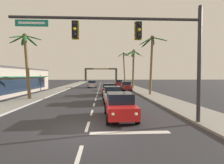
{
  "coord_description": "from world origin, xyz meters",
  "views": [
    {
      "loc": [
        0.85,
        -9.29,
        2.84
      ],
      "look_at": [
        1.74,
        8.0,
        2.2
      ],
      "focal_mm": 28.64,
      "sensor_mm": 36.0,
      "label": 1
    }
  ],
  "objects_px": {
    "sedan_parked_mid_kerb": "(126,86)",
    "palm_right_second": "(152,53)",
    "sedan_fifth_in_queue": "(109,89)",
    "palm_right_third": "(134,62)",
    "town_gateway_arch": "(101,73)",
    "sedan_lead_at_stop_bar": "(120,106)",
    "traffic_signal_mast": "(141,40)",
    "palm_right_farthest": "(124,63)",
    "storefront_strip_left": "(1,81)",
    "sedan_third_in_queue": "(112,94)",
    "sedan_oncoming_far": "(92,84)",
    "palm_left_second": "(26,55)",
    "sedan_parked_nearest_kerb": "(119,83)"
  },
  "relations": [
    {
      "from": "sedan_parked_mid_kerb",
      "to": "palm_right_second",
      "type": "height_order",
      "value": "palm_right_second"
    },
    {
      "from": "sedan_fifth_in_queue",
      "to": "palm_right_third",
      "type": "xyz_separation_m",
      "value": [
        5.89,
        13.37,
        4.95
      ]
    },
    {
      "from": "palm_right_third",
      "to": "town_gateway_arch",
      "type": "distance_m",
      "value": 45.05
    },
    {
      "from": "sedan_lead_at_stop_bar",
      "to": "sedan_parked_mid_kerb",
      "type": "distance_m",
      "value": 22.52
    },
    {
      "from": "traffic_signal_mast",
      "to": "palm_right_farthest",
      "type": "xyz_separation_m",
      "value": [
        4.17,
        43.27,
        1.74
      ]
    },
    {
      "from": "storefront_strip_left",
      "to": "town_gateway_arch",
      "type": "relative_size",
      "value": 1.69
    },
    {
      "from": "palm_right_farthest",
      "to": "traffic_signal_mast",
      "type": "bearing_deg",
      "value": -95.51
    },
    {
      "from": "sedan_fifth_in_queue",
      "to": "palm_right_second",
      "type": "xyz_separation_m",
      "value": [
        6.05,
        -0.67,
        5.23
      ]
    },
    {
      "from": "sedan_third_in_queue",
      "to": "palm_right_farthest",
      "type": "height_order",
      "value": "palm_right_farthest"
    },
    {
      "from": "town_gateway_arch",
      "to": "sedan_fifth_in_queue",
      "type": "bearing_deg",
      "value": -88.26
    },
    {
      "from": "traffic_signal_mast",
      "to": "palm_right_farthest",
      "type": "height_order",
      "value": "palm_right_farthest"
    },
    {
      "from": "sedan_fifth_in_queue",
      "to": "palm_right_farthest",
      "type": "distance_m",
      "value": 28.5
    },
    {
      "from": "palm_right_farthest",
      "to": "town_gateway_arch",
      "type": "relative_size",
      "value": 0.64
    },
    {
      "from": "sedan_oncoming_far",
      "to": "town_gateway_arch",
      "type": "xyz_separation_m",
      "value": [
        1.67,
        41.8,
        3.27
      ]
    },
    {
      "from": "sedan_third_in_queue",
      "to": "palm_right_third",
      "type": "bearing_deg",
      "value": 74.17
    },
    {
      "from": "sedan_third_in_queue",
      "to": "sedan_fifth_in_queue",
      "type": "distance_m",
      "value": 7.14
    },
    {
      "from": "palm_left_second",
      "to": "palm_right_farthest",
      "type": "bearing_deg",
      "value": 64.66
    },
    {
      "from": "palm_left_second",
      "to": "palm_right_third",
      "type": "height_order",
      "value": "palm_right_third"
    },
    {
      "from": "palm_right_farthest",
      "to": "sedan_oncoming_far",
      "type": "bearing_deg",
      "value": -127.68
    },
    {
      "from": "sedan_fifth_in_queue",
      "to": "sedan_oncoming_far",
      "type": "distance_m",
      "value": 16.29
    },
    {
      "from": "palm_right_second",
      "to": "sedan_third_in_queue",
      "type": "bearing_deg",
      "value": -132.74
    },
    {
      "from": "palm_left_second",
      "to": "palm_right_farthest",
      "type": "height_order",
      "value": "palm_right_farthest"
    },
    {
      "from": "sedan_oncoming_far",
      "to": "palm_right_third",
      "type": "xyz_separation_m",
      "value": [
        9.32,
        -2.56,
        4.95
      ]
    },
    {
      "from": "palm_right_second",
      "to": "palm_right_third",
      "type": "relative_size",
      "value": 0.99
    },
    {
      "from": "sedan_lead_at_stop_bar",
      "to": "sedan_third_in_queue",
      "type": "distance_m",
      "value": 7.14
    },
    {
      "from": "palm_right_third",
      "to": "sedan_parked_nearest_kerb",
      "type": "bearing_deg",
      "value": 108.21
    },
    {
      "from": "sedan_oncoming_far",
      "to": "palm_left_second",
      "type": "xyz_separation_m",
      "value": [
        -6.34,
        -20.62,
        4.39
      ]
    },
    {
      "from": "sedan_lead_at_stop_bar",
      "to": "palm_right_third",
      "type": "height_order",
      "value": "palm_right_third"
    },
    {
      "from": "sedan_oncoming_far",
      "to": "sedan_lead_at_stop_bar",
      "type": "bearing_deg",
      "value": -83.12
    },
    {
      "from": "palm_right_third",
      "to": "palm_right_farthest",
      "type": "distance_m",
      "value": 14.05
    },
    {
      "from": "traffic_signal_mast",
      "to": "sedan_parked_nearest_kerb",
      "type": "bearing_deg",
      "value": 86.82
    },
    {
      "from": "sedan_fifth_in_queue",
      "to": "traffic_signal_mast",
      "type": "bearing_deg",
      "value": -85.47
    },
    {
      "from": "sedan_oncoming_far",
      "to": "palm_right_farthest",
      "type": "distance_m",
      "value": 15.58
    },
    {
      "from": "sedan_lead_at_stop_bar",
      "to": "sedan_parked_nearest_kerb",
      "type": "bearing_deg",
      "value": 85.0
    },
    {
      "from": "traffic_signal_mast",
      "to": "sedan_parked_mid_kerb",
      "type": "relative_size",
      "value": 2.4
    },
    {
      "from": "traffic_signal_mast",
      "to": "sedan_third_in_queue",
      "type": "relative_size",
      "value": 2.39
    },
    {
      "from": "palm_right_second",
      "to": "palm_right_third",
      "type": "bearing_deg",
      "value": 90.67
    },
    {
      "from": "sedan_fifth_in_queue",
      "to": "storefront_strip_left",
      "type": "relative_size",
      "value": 0.18
    },
    {
      "from": "sedan_lead_at_stop_bar",
      "to": "sedan_parked_mid_kerb",
      "type": "height_order",
      "value": "same"
    },
    {
      "from": "sedan_lead_at_stop_bar",
      "to": "storefront_strip_left",
      "type": "height_order",
      "value": "storefront_strip_left"
    },
    {
      "from": "sedan_fifth_in_queue",
      "to": "palm_left_second",
      "type": "distance_m",
      "value": 11.7
    },
    {
      "from": "palm_right_second",
      "to": "palm_right_third",
      "type": "distance_m",
      "value": 14.04
    },
    {
      "from": "palm_left_second",
      "to": "palm_right_second",
      "type": "relative_size",
      "value": 0.9
    },
    {
      "from": "sedan_parked_nearest_kerb",
      "to": "sedan_parked_mid_kerb",
      "type": "xyz_separation_m",
      "value": [
        0.22,
        -13.19,
        0.0
      ]
    },
    {
      "from": "palm_right_third",
      "to": "storefront_strip_left",
      "type": "relative_size",
      "value": 0.34
    },
    {
      "from": "palm_left_second",
      "to": "palm_right_farthest",
      "type": "relative_size",
      "value": 0.79
    },
    {
      "from": "sedan_third_in_queue",
      "to": "sedan_oncoming_far",
      "type": "distance_m",
      "value": 23.33
    },
    {
      "from": "palm_right_third",
      "to": "storefront_strip_left",
      "type": "xyz_separation_m",
      "value": [
        -21.38,
        -12.98,
        -3.79
      ]
    },
    {
      "from": "palm_left_second",
      "to": "town_gateway_arch",
      "type": "height_order",
      "value": "palm_left_second"
    },
    {
      "from": "palm_right_third",
      "to": "sedan_parked_mid_kerb",
      "type": "bearing_deg",
      "value": -113.65
    }
  ]
}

